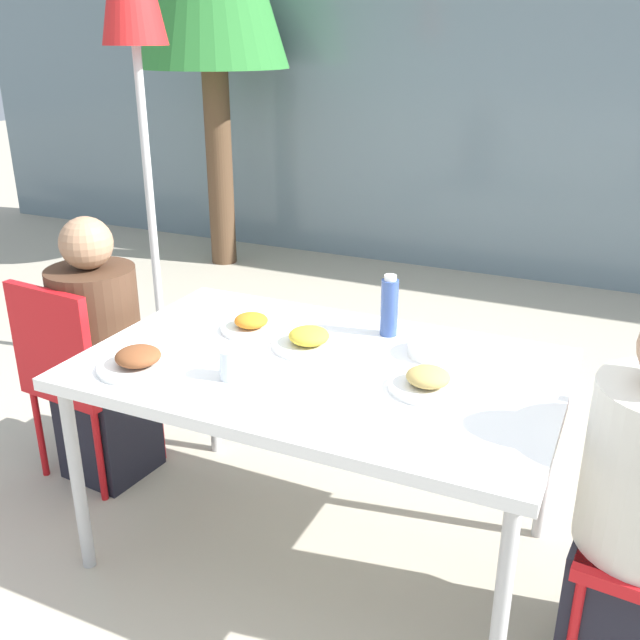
# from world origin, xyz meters

# --- Properties ---
(ground_plane) EXTENTS (24.00, 24.00, 0.00)m
(ground_plane) POSITION_xyz_m (0.00, 0.00, 0.00)
(ground_plane) COLOR #B2A893
(building_facade) EXTENTS (10.00, 0.20, 3.00)m
(building_facade) POSITION_xyz_m (0.00, 3.52, 1.50)
(building_facade) COLOR slate
(building_facade) RESTS_ON ground
(dining_table) EXTENTS (1.51, 0.94, 0.74)m
(dining_table) POSITION_xyz_m (0.00, 0.00, 0.68)
(dining_table) COLOR white
(dining_table) RESTS_ON ground
(chair_left) EXTENTS (0.44, 0.44, 0.86)m
(chair_left) POSITION_xyz_m (-1.06, 0.02, 0.50)
(chair_left) COLOR red
(chair_left) RESTS_ON ground
(person_left) EXTENTS (0.34, 0.34, 1.09)m
(person_left) POSITION_xyz_m (-1.01, 0.09, 0.51)
(person_left) COLOR black
(person_left) RESTS_ON ground
(plate_0) EXTENTS (0.24, 0.24, 0.07)m
(plate_0) POSITION_xyz_m (0.36, -0.03, 0.76)
(plate_0) COLOR white
(plate_0) RESTS_ON dining_table
(plate_1) EXTENTS (0.25, 0.25, 0.07)m
(plate_1) POSITION_xyz_m (-0.09, 0.10, 0.76)
(plate_1) COLOR white
(plate_1) RESTS_ON dining_table
(plate_2) EXTENTS (0.26, 0.26, 0.07)m
(plate_2) POSITION_xyz_m (-0.50, -0.27, 0.76)
(plate_2) COLOR white
(plate_2) RESTS_ON dining_table
(plate_3) EXTENTS (0.22, 0.22, 0.06)m
(plate_3) POSITION_xyz_m (-0.34, 0.15, 0.76)
(plate_3) COLOR white
(plate_3) RESTS_ON dining_table
(bottle) EXTENTS (0.06, 0.06, 0.22)m
(bottle) POSITION_xyz_m (0.12, 0.32, 0.84)
(bottle) COLOR #334C8E
(bottle) RESTS_ON dining_table
(drinking_cup) EXTENTS (0.08, 0.08, 0.10)m
(drinking_cup) POSITION_xyz_m (-0.20, -0.21, 0.78)
(drinking_cup) COLOR silver
(drinking_cup) RESTS_ON dining_table
(salad_bowl) EXTENTS (0.17, 0.17, 0.05)m
(salad_bowl) POSITION_xyz_m (0.31, 0.22, 0.76)
(salad_bowl) COLOR white
(salad_bowl) RESTS_ON dining_table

